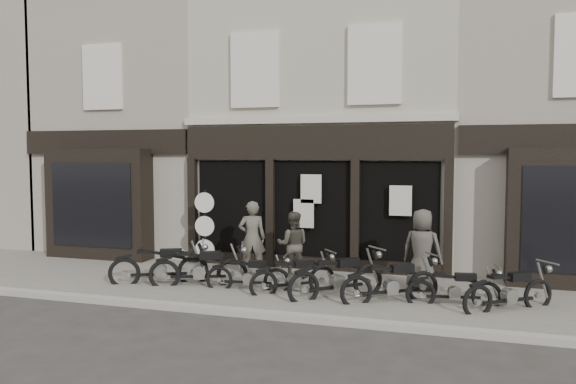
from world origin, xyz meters
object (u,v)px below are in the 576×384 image
(motorcycle_2, at_px, (249,278))
(motorcycle_5, at_px, (391,286))
(man_right, at_px, (422,249))
(man_centre, at_px, (293,245))
(motorcycle_0, at_px, (160,269))
(motorcycle_4, at_px, (338,281))
(motorcycle_3, at_px, (294,279))
(motorcycle_1, at_px, (200,271))
(motorcycle_6, at_px, (455,292))
(advert_sign_post, at_px, (205,232))
(man_left, at_px, (252,238))
(motorcycle_7, at_px, (510,295))

(motorcycle_2, distance_m, motorcycle_5, 3.19)
(man_right, bearing_deg, man_centre, 5.08)
(motorcycle_0, relative_size, motorcycle_4, 1.15)
(motorcycle_3, bearing_deg, motorcycle_0, 143.39)
(motorcycle_1, xyz_separation_m, motorcycle_3, (2.27, 0.06, -0.05))
(motorcycle_6, bearing_deg, motorcycle_4, 171.25)
(motorcycle_2, bearing_deg, advert_sign_post, 128.90)
(motorcycle_0, height_order, man_left, man_left)
(motorcycle_1, relative_size, man_right, 1.20)
(man_left, relative_size, man_right, 1.03)
(motorcycle_5, bearing_deg, motorcycle_7, -32.45)
(motorcycle_6, xyz_separation_m, motorcycle_7, (1.03, -0.08, 0.04))
(motorcycle_0, xyz_separation_m, motorcycle_3, (3.27, 0.13, -0.05))
(motorcycle_0, bearing_deg, motorcycle_4, -25.59)
(motorcycle_5, height_order, man_left, man_left)
(motorcycle_0, bearing_deg, man_left, 13.61)
(motorcycle_6, relative_size, motorcycle_7, 1.04)
(motorcycle_4, xyz_separation_m, man_left, (-2.50, 1.44, 0.61))
(man_centre, bearing_deg, motorcycle_1, 24.51)
(motorcycle_0, height_order, motorcycle_1, motorcycle_0)
(motorcycle_1, bearing_deg, motorcycle_4, -22.25)
(motorcycle_1, bearing_deg, motorcycle_3, -19.51)
(motorcycle_3, relative_size, motorcycle_4, 0.92)
(motorcycle_7, bearing_deg, man_right, 110.27)
(man_centre, bearing_deg, motorcycle_7, 150.21)
(motorcycle_1, bearing_deg, motorcycle_7, -21.74)
(motorcycle_0, distance_m, motorcycle_1, 1.00)
(motorcycle_2, bearing_deg, motorcycle_5, -9.21)
(motorcycle_0, relative_size, motorcycle_5, 1.10)
(motorcycle_3, xyz_separation_m, man_left, (-1.50, 1.32, 0.66))
(motorcycle_2, height_order, motorcycle_4, motorcycle_4)
(motorcycle_6, bearing_deg, motorcycle_7, -15.24)
(motorcycle_2, relative_size, man_right, 1.07)
(motorcycle_0, relative_size, motorcycle_6, 1.14)
(motorcycle_3, relative_size, man_left, 0.92)
(motorcycle_6, height_order, man_left, man_left)
(motorcycle_0, height_order, motorcycle_6, motorcycle_0)
(motorcycle_7, relative_size, man_centre, 1.12)
(motorcycle_6, xyz_separation_m, man_left, (-4.90, 1.37, 0.69))
(motorcycle_6, height_order, man_centre, man_centre)
(motorcycle_3, distance_m, motorcycle_7, 4.44)
(motorcycle_6, xyz_separation_m, advert_sign_post, (-6.39, 1.77, 0.71))
(motorcycle_4, bearing_deg, man_centre, 91.95)
(motorcycle_2, distance_m, motorcycle_7, 5.48)
(motorcycle_7, xyz_separation_m, man_right, (-1.75, 1.14, 0.62))
(man_centre, xyz_separation_m, advert_sign_post, (-2.54, 0.38, 0.14))
(motorcycle_3, height_order, man_left, man_left)
(man_centre, bearing_deg, man_left, -11.53)
(motorcycle_0, bearing_deg, advert_sign_post, 55.49)
(motorcycle_1, bearing_deg, motorcycle_6, -21.00)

